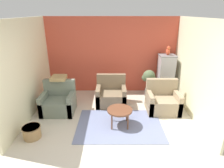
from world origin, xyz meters
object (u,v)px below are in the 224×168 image
armchair_right (163,102)px  coffee_table (120,111)px  armchair_left (59,102)px  wicker_basket (32,132)px  armchair_middle (112,95)px  potted_plant (149,78)px  birdcage (166,76)px  parrot (169,51)px

armchair_right → coffee_table: bearing=-149.0°
armchair_left → wicker_basket: bearing=-104.3°
armchair_right → armchair_middle: 1.50m
armchair_right → potted_plant: potted_plant is taller
armchair_left → birdcage: bearing=19.7°
potted_plant → birdcage: bearing=8.7°
armchair_right → birdcage: (0.33, 1.09, 0.40)m
birdcage → parrot: size_ratio=4.82×
armchair_left → wicker_basket: 1.21m
coffee_table → parrot: bearing=49.6°
potted_plant → coffee_table: bearing=-119.9°
armchair_left → potted_plant: potted_plant is taller
armchair_left → armchair_middle: bearing=18.3°
coffee_table → wicker_basket: (-1.96, -0.48, -0.25)m
armchair_right → parrot: 1.66m
parrot → wicker_basket: size_ratio=0.72×
armchair_left → parrot: (3.22, 1.15, 1.21)m
parrot → wicker_basket: (-3.52, -2.32, -1.34)m
armchair_right → armchair_middle: (-1.44, 0.42, 0.00)m
wicker_basket → birdcage: bearing=33.3°
armchair_left → potted_plant: size_ratio=0.98×
armchair_right → birdcage: size_ratio=0.64×
armchair_right → potted_plant: size_ratio=0.98×
birdcage → armchair_left: bearing=-160.3°
armchair_left → armchair_middle: size_ratio=1.00×
birdcage → coffee_table: bearing=-130.4°
armchair_right → armchair_left: bearing=-178.8°
coffee_table → parrot: size_ratio=2.16×
armchair_middle → wicker_basket: (-1.75, -1.64, -0.13)m
armchair_right → parrot: bearing=73.3°
coffee_table → potted_plant: bearing=60.1°
birdcage → potted_plant: birdcage is taller
armchair_middle → potted_plant: size_ratio=0.98×
parrot → armchair_left: bearing=-160.3°
armchair_left → armchair_right: 2.89m
potted_plant → armchair_left: bearing=-158.2°
birdcage → parrot: bearing=90.0°
coffee_table → birdcage: birdcage is taller
parrot → armchair_middle: bearing=-159.2°
armchair_right → potted_plant: (-0.22, 1.01, 0.33)m
coffee_table → armchair_right: size_ratio=0.70×
armchair_middle → potted_plant: potted_plant is taller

